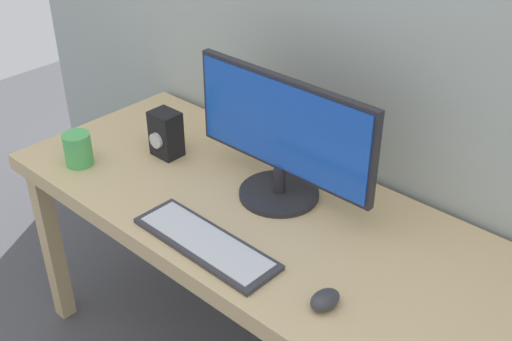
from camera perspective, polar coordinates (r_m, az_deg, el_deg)
The scene contains 6 objects.
desk at distance 1.89m, azimuth -0.14°, elevation -4.92°, with size 1.59×0.67×0.71m.
monitor at distance 1.79m, azimuth 2.36°, elevation 3.06°, with size 0.61×0.24×0.38m.
keyboard_primary at distance 1.70m, azimuth -4.56°, elevation -6.49°, with size 0.44×0.15×0.02m.
mouse at distance 1.52m, azimuth 6.22°, elevation -11.46°, with size 0.06×0.08×0.04m, color #333338.
audio_controller at distance 2.07m, azimuth -8.11°, elevation 3.27°, with size 0.09×0.09×0.15m.
coffee_mug at distance 2.09m, azimuth -15.71°, elevation 1.85°, with size 0.09×0.09×0.11m, color #4CB259.
Camera 1 is at (1.03, -1.12, 1.76)m, focal length 44.50 mm.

